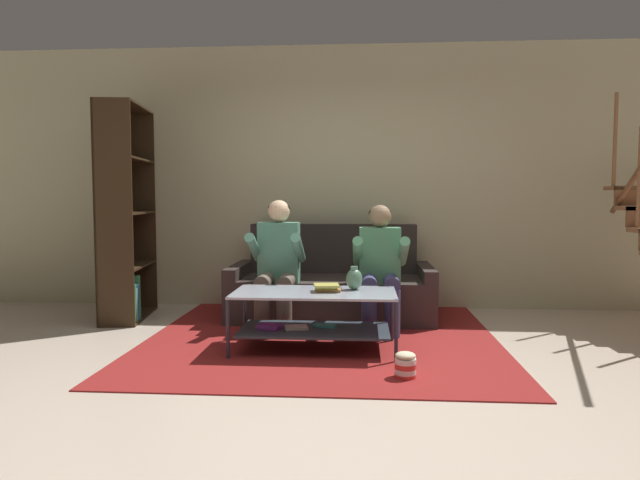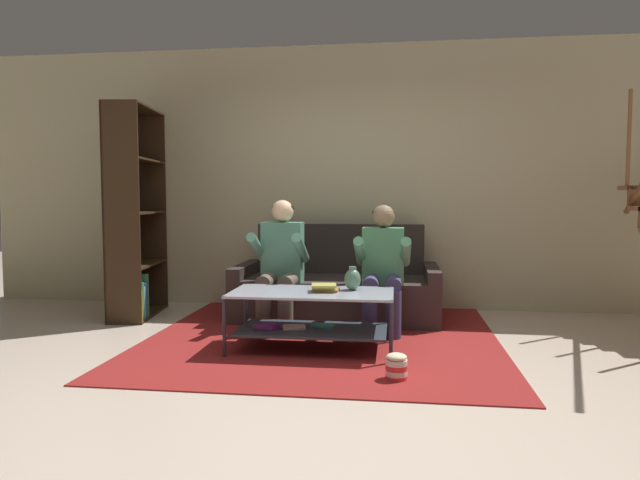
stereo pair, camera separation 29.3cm
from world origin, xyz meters
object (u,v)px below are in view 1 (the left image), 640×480
(popcorn_tub, at_px, (405,365))
(coffee_table, at_px, (313,311))
(vase, at_px, (354,279))
(book_stack, at_px, (327,288))
(person_seated_left, at_px, (277,259))
(bookshelf, at_px, (121,230))
(person_seated_right, at_px, (380,263))
(couch, at_px, (332,288))

(popcorn_tub, bearing_deg, coffee_table, 135.21)
(vase, xyz_separation_m, book_stack, (-0.21, -0.10, -0.06))
(person_seated_left, distance_m, coffee_table, 0.89)
(book_stack, distance_m, bookshelf, 2.42)
(vase, height_order, popcorn_tub, vase)
(person_seated_right, xyz_separation_m, coffee_table, (-0.55, -0.72, -0.31))
(person_seated_left, relative_size, person_seated_right, 1.04)
(coffee_table, relative_size, bookshelf, 0.60)
(book_stack, distance_m, popcorn_tub, 0.98)
(coffee_table, bearing_deg, popcorn_tub, -44.79)
(book_stack, relative_size, popcorn_tub, 1.23)
(coffee_table, relative_size, vase, 6.74)
(vase, bearing_deg, person_seated_left, 139.55)
(person_seated_left, xyz_separation_m, person_seated_right, (0.95, -0.00, -0.02))
(couch, relative_size, popcorn_tub, 10.94)
(couch, distance_m, popcorn_tub, 2.07)
(couch, relative_size, person_seated_right, 1.75)
(book_stack, bearing_deg, couch, 91.52)
(vase, xyz_separation_m, bookshelf, (-2.35, 0.94, 0.34))
(person_seated_right, bearing_deg, person_seated_left, 179.76)
(person_seated_left, relative_size, vase, 6.28)
(couch, height_order, person_seated_left, person_seated_left)
(bookshelf, bearing_deg, vase, -21.81)
(book_stack, bearing_deg, coffee_table, -176.33)
(person_seated_left, xyz_separation_m, bookshelf, (-1.63, 0.33, 0.25))
(couch, xyz_separation_m, popcorn_tub, (0.60, -1.97, -0.20))
(person_seated_right, xyz_separation_m, bookshelf, (-2.58, 0.33, 0.27))
(person_seated_right, bearing_deg, couch, 129.82)
(couch, xyz_separation_m, bookshelf, (-2.11, -0.24, 0.61))
(vase, height_order, bookshelf, bookshelf)
(coffee_table, xyz_separation_m, bookshelf, (-2.03, 1.05, 0.59))
(vase, bearing_deg, person_seated_right, 69.54)
(popcorn_tub, bearing_deg, person_seated_right, 95.31)
(person_seated_right, bearing_deg, vase, -110.46)
(coffee_table, relative_size, book_stack, 5.69)
(couch, bearing_deg, book_stack, -88.48)
(couch, xyz_separation_m, coffee_table, (-0.08, -1.29, 0.02))
(person_seated_left, xyz_separation_m, book_stack, (0.51, -0.72, -0.14))
(person_seated_left, height_order, book_stack, person_seated_left)
(vase, bearing_deg, popcorn_tub, -65.63)
(coffee_table, xyz_separation_m, popcorn_tub, (0.68, -0.68, -0.23))
(person_seated_right, distance_m, vase, 0.66)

